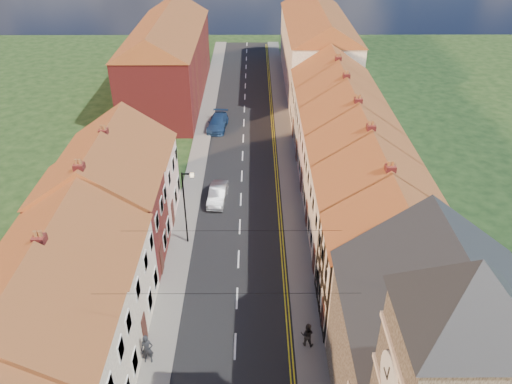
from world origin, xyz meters
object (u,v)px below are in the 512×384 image
at_px(car_mid, 218,194).
at_px(pedestrian_left, 147,349).
at_px(car_far, 218,123).
at_px(lamppost, 186,204).
at_px(church, 452,377).
at_px(pedestrian_right, 307,335).

relative_size(car_mid, pedestrian_left, 2.05).
bearing_deg(car_far, car_mid, -81.00).
bearing_deg(car_mid, pedestrian_left, -94.80).
xyz_separation_m(car_far, pedestrian_left, (-2.02, -31.67, 0.39)).
xyz_separation_m(lamppost, car_mid, (1.85, 5.83, -2.88)).
distance_m(car_mid, car_far, 14.76).
bearing_deg(church, car_mid, 116.70).
bearing_deg(car_far, pedestrian_left, -88.13).
relative_size(church, car_far, 3.17).
xyz_separation_m(church, pedestrian_right, (-5.14, 6.73, -4.94)).
bearing_deg(car_far, church, -66.31).
bearing_deg(pedestrian_left, car_far, 83.05).
bearing_deg(church, pedestrian_left, 158.65).
height_order(car_mid, pedestrian_right, pedestrian_right).
relative_size(church, lamppost, 2.53).
distance_m(car_mid, pedestrian_left, 17.20).
xyz_separation_m(church, lamppost, (-13.17, 16.68, -2.34)).
relative_size(car_mid, car_far, 0.83).
relative_size(car_mid, pedestrian_right, 2.43).
bearing_deg(pedestrian_right, lamppost, -36.49).
relative_size(church, pedestrian_left, 7.86).
xyz_separation_m(car_far, pedestrian_right, (7.08, -30.51, 0.24)).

